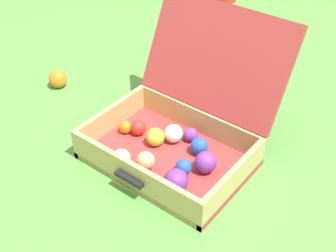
{
  "coord_description": "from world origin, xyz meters",
  "views": [
    {
      "loc": [
        0.65,
        -0.98,
        1.08
      ],
      "look_at": [
        -0.08,
        -0.05,
        0.16
      ],
      "focal_mm": 47.96,
      "sensor_mm": 36.0,
      "label": 1
    }
  ],
  "objects": [
    {
      "name": "ground_plane",
      "position": [
        0.0,
        0.0,
        0.0
      ],
      "size": [
        16.0,
        16.0,
        0.0
      ],
      "primitive_type": "plane",
      "color": "#569342"
    },
    {
      "name": "stray_ball_on_grass",
      "position": [
        -0.76,
        0.04,
        0.04
      ],
      "size": [
        0.08,
        0.08,
        0.08
      ],
      "primitive_type": "sphere",
      "color": "orange",
      "rests_on": "ground"
    },
    {
      "name": "open_suitcase",
      "position": [
        -0.07,
        0.02,
        0.1
      ],
      "size": [
        0.55,
        0.58,
        0.47
      ],
      "color": "#B23838",
      "rests_on": "ground"
    }
  ]
}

